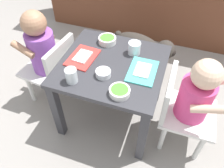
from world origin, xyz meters
name	(u,v)px	position (x,y,z in m)	size (l,w,h in m)	color
ground_plane	(112,114)	(0.00, 0.00, 0.00)	(7.00, 7.00, 0.00)	gray
dining_table	(112,75)	(0.00, 0.00, 0.36)	(0.55, 0.52, 0.44)	#333338
seated_child_left	(44,51)	(-0.44, 0.02, 0.40)	(0.31, 0.31, 0.65)	silver
seated_child_right	(193,97)	(0.44, -0.04, 0.38)	(0.28, 0.28, 0.62)	silver
dog	(143,47)	(0.07, 0.51, 0.21)	(0.48, 0.24, 0.32)	#332D28
food_tray_left	(83,57)	(-0.17, -0.01, 0.45)	(0.15, 0.20, 0.02)	red
food_tray_right	(142,71)	(0.17, -0.01, 0.45)	(0.14, 0.20, 0.02)	#4CC6BC
water_cup_left	(134,49)	(0.09, 0.13, 0.47)	(0.07, 0.07, 0.07)	white
water_cup_right	(71,76)	(-0.14, -0.18, 0.47)	(0.06, 0.06, 0.07)	white
veggie_bowl_near	(103,73)	(-0.01, -0.10, 0.46)	(0.08, 0.08, 0.03)	white
veggie_bowl_far	(107,40)	(-0.09, 0.17, 0.46)	(0.10, 0.10, 0.04)	white
cereal_bowl_right_side	(120,91)	(0.10, -0.19, 0.46)	(0.10, 0.10, 0.03)	white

